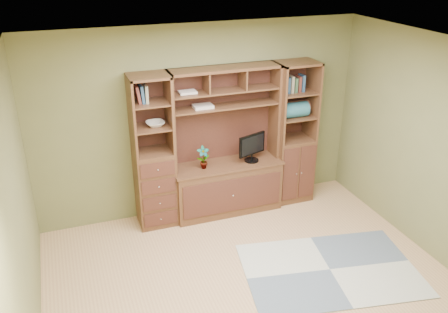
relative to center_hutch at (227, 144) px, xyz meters
name	(u,v)px	position (x,y,z in m)	size (l,w,h in m)	color
room	(261,185)	(-0.28, -1.73, 0.28)	(4.60, 4.10, 2.64)	tan
center_hutch	(227,144)	(0.00, 0.00, 0.00)	(1.54, 0.53, 2.05)	#54321D
left_tower	(153,153)	(-1.00, 0.04, 0.00)	(0.50, 0.45, 2.05)	#54321D
right_tower	(293,133)	(1.02, 0.04, 0.00)	(0.55, 0.45, 2.05)	#54321D
rug	(330,270)	(0.66, -1.71, -1.02)	(1.99, 1.33, 0.01)	#959A9A
monitor	(252,143)	(0.35, -0.03, -0.02)	(0.45, 0.20, 0.55)	black
orchid	(203,158)	(-0.35, -0.03, -0.14)	(0.17, 0.11, 0.32)	#9A5D34
magazines	(203,106)	(-0.30, 0.09, 0.54)	(0.25, 0.19, 0.04)	beige
bowl	(155,124)	(-0.95, 0.04, 0.39)	(0.23, 0.23, 0.06)	white
blanket_teal	(295,110)	(1.00, -0.01, 0.37)	(0.36, 0.21, 0.21)	#285B69
blanket_red	(298,107)	(1.12, 0.12, 0.36)	(0.33, 0.18, 0.18)	brown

